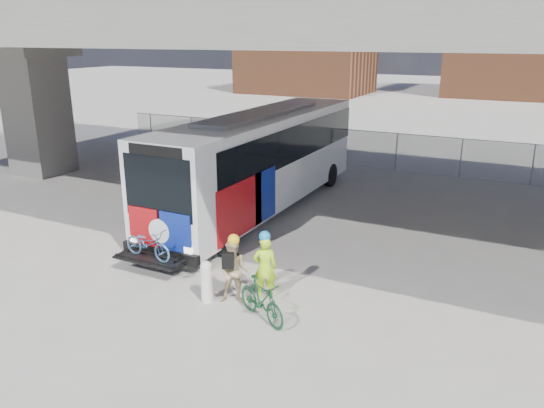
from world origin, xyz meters
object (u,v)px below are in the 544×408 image
Objects in this scene: bus at (262,154)px; bollard at (207,280)px; cyclist_tan at (234,271)px; cyclist_hivis at (265,266)px; bike_parked at (261,300)px.

bollard is (2.28, -7.19, -1.53)m from bus.
cyclist_tan is (2.91, -6.92, -1.26)m from bus.
cyclist_tan is (-0.53, -0.59, -0.01)m from cyclist_hivis.
cyclist_tan is at bearing 23.05° from bollard.
bollard is at bearing -178.96° from cyclist_tan.
bollard is at bearing -72.39° from bus.
cyclist_tan reaches higher than bollard.
bus is 8.48m from bike_parked.
cyclist_tan is at bearing -67.17° from bus.
cyclist_hivis is at bearing 50.75° from bike_parked.
cyclist_hivis is 0.79m from cyclist_tan.
cyclist_hivis reaches higher than bike_parked.
cyclist_hivis is at bearing 36.38° from bollard.
bollard is 0.60× the size of cyclist_tan.
bus is 7.70m from bollard.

